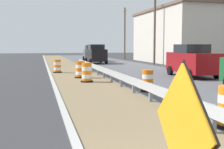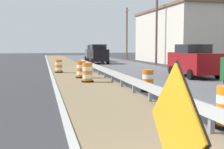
{
  "view_description": "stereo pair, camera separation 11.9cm",
  "coord_description": "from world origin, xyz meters",
  "views": [
    {
      "loc": [
        -2.01,
        -3.48,
        2.1
      ],
      "look_at": [
        0.98,
        8.67,
        0.87
      ],
      "focal_mm": 47.27,
      "sensor_mm": 36.0,
      "label": 1
    },
    {
      "loc": [
        -1.89,
        -3.5,
        2.1
      ],
      "look_at": [
        0.98,
        8.67,
        0.87
      ],
      "focal_mm": 47.27,
      "sensor_mm": 36.0,
      "label": 2
    }
  ],
  "objects": [
    {
      "name": "car_lead_far_lane",
      "position": [
        4.37,
        30.42,
        1.11
      ],
      "size": [
        2.15,
        4.07,
        2.22
      ],
      "rotation": [
        0.0,
        0.0,
        1.6
      ],
      "color": "black",
      "rests_on": "ground"
    },
    {
      "name": "utility_pole_far",
      "position": [
        10.63,
        39.84,
        4.05
      ],
      "size": [
        0.24,
        1.8,
        7.78
      ],
      "color": "brown",
      "rests_on": "ground"
    },
    {
      "name": "warning_sign_diamond",
      "position": [
        -0.31,
        -0.2,
        1.05
      ],
      "size": [
        0.08,
        1.62,
        1.94
      ],
      "rotation": [
        0.0,
        0.0,
        3.13
      ],
      "color": "black",
      "rests_on": "ground"
    },
    {
      "name": "traffic_barrel_close",
      "position": [
        2.76,
        9.09,
        0.45
      ],
      "size": [
        0.63,
        0.63,
        1.0
      ],
      "color": "orange",
      "rests_on": "ground"
    },
    {
      "name": "car_trailing_near_lane",
      "position": [
        7.94,
        14.4,
        1.09
      ],
      "size": [
        2.2,
        4.5,
        2.18
      ],
      "rotation": [
        0.0,
        0.0,
        -1.59
      ],
      "color": "maroon",
      "rests_on": "ground"
    },
    {
      "name": "traffic_barrel_mid",
      "position": [
        0.61,
        13.25,
        0.51
      ],
      "size": [
        0.72,
        0.72,
        1.12
      ],
      "color": "orange",
      "rests_on": "ground"
    },
    {
      "name": "car_lead_near_lane",
      "position": [
        4.8,
        35.69,
        1.07
      ],
      "size": [
        2.16,
        4.05,
        2.14
      ],
      "rotation": [
        0.0,
        0.0,
        1.55
      ],
      "color": "#4C5156",
      "rests_on": "ground"
    },
    {
      "name": "traffic_barrel_far",
      "position": [
        0.54,
        15.53,
        0.49
      ],
      "size": [
        0.73,
        0.73,
        1.09
      ],
      "color": "orange",
      "rests_on": "ground"
    },
    {
      "name": "roadside_shop_far",
      "position": [
        15.45,
        30.35,
        3.31
      ],
      "size": [
        8.39,
        15.66,
        6.59
      ],
      "color": "beige",
      "rests_on": "ground"
    },
    {
      "name": "traffic_barrel_farther",
      "position": [
        -0.68,
        19.61,
        0.46
      ],
      "size": [
        0.68,
        0.68,
        1.02
      ],
      "color": "orange",
      "rests_on": "ground"
    },
    {
      "name": "utility_pole_mid",
      "position": [
        10.46,
        27.4,
        4.41
      ],
      "size": [
        0.24,
        1.8,
        8.49
      ],
      "color": "brown",
      "rests_on": "ground"
    }
  ]
}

